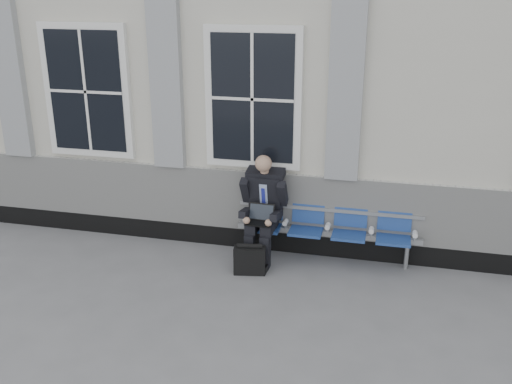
# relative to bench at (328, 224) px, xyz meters

# --- Properties ---
(ground) EXTENTS (70.00, 70.00, 0.00)m
(ground) POSITION_rel_bench_xyz_m (-1.47, -1.32, -0.55)
(ground) COLOR slate
(ground) RESTS_ON ground
(station_building) EXTENTS (14.40, 4.40, 4.49)m
(station_building) POSITION_rel_bench_xyz_m (-1.49, 2.15, 1.67)
(station_building) COLOR beige
(station_building) RESTS_ON ground
(bench) EXTENTS (2.60, 0.47, 0.91)m
(bench) POSITION_rel_bench_xyz_m (0.00, 0.00, 0.00)
(bench) COLOR #9EA0A3
(bench) RESTS_ON ground
(businessman) EXTENTS (0.65, 0.87, 1.54)m
(businessman) POSITION_rel_bench_xyz_m (-0.90, -0.14, 0.27)
(businessman) COLOR black
(businessman) RESTS_ON ground
(briefcase) EXTENTS (0.45, 0.25, 0.44)m
(briefcase) POSITION_rel_bench_xyz_m (-0.98, -0.66, -0.35)
(briefcase) COLOR black
(briefcase) RESTS_ON ground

